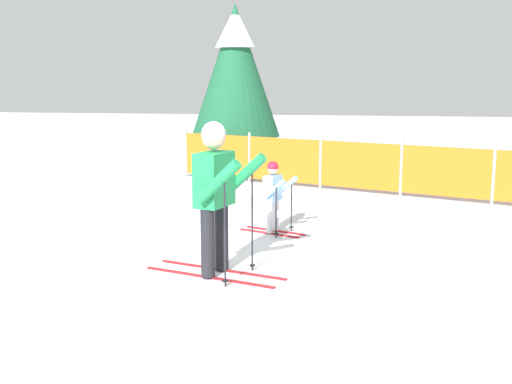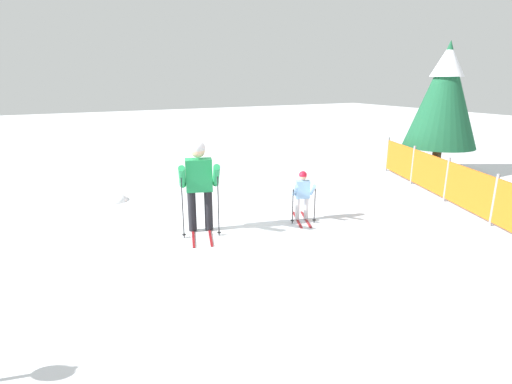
{
  "view_description": "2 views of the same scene",
  "coord_description": "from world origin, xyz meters",
  "px_view_note": "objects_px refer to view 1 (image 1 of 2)",
  "views": [
    {
      "loc": [
        1.74,
        -6.67,
        2.23
      ],
      "look_at": [
        0.49,
        1.46,
        0.74
      ],
      "focal_mm": 45.0,
      "sensor_mm": 36.0,
      "label": 1
    },
    {
      "loc": [
        7.08,
        -2.18,
        2.84
      ],
      "look_at": [
        0.78,
        1.1,
        0.8
      ],
      "focal_mm": 28.0,
      "sensor_mm": 36.0,
      "label": 2
    }
  ],
  "objects_px": {
    "safety_fence": "(360,165)",
    "conifer_far": "(235,68)",
    "skier_child": "(274,192)",
    "skier_adult": "(216,185)"
  },
  "relations": [
    {
      "from": "safety_fence",
      "to": "conifer_far",
      "type": "xyz_separation_m",
      "value": [
        -2.9,
        2.58,
        1.87
      ]
    },
    {
      "from": "safety_fence",
      "to": "skier_child",
      "type": "bearing_deg",
      "value": -109.62
    },
    {
      "from": "skier_child",
      "to": "conifer_far",
      "type": "xyz_separation_m",
      "value": [
        -1.67,
        6.04,
        1.79
      ]
    },
    {
      "from": "skier_child",
      "to": "conifer_far",
      "type": "height_order",
      "value": "conifer_far"
    },
    {
      "from": "safety_fence",
      "to": "conifer_far",
      "type": "relative_size",
      "value": 1.99
    },
    {
      "from": "safety_fence",
      "to": "conifer_far",
      "type": "height_order",
      "value": "conifer_far"
    },
    {
      "from": "skier_adult",
      "to": "safety_fence",
      "type": "relative_size",
      "value": 0.23
    },
    {
      "from": "skier_child",
      "to": "safety_fence",
      "type": "height_order",
      "value": "safety_fence"
    },
    {
      "from": "skier_adult",
      "to": "skier_child",
      "type": "xyz_separation_m",
      "value": [
        0.39,
        2.05,
        -0.44
      ]
    },
    {
      "from": "skier_child",
      "to": "conifer_far",
      "type": "distance_m",
      "value": 6.52
    }
  ]
}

